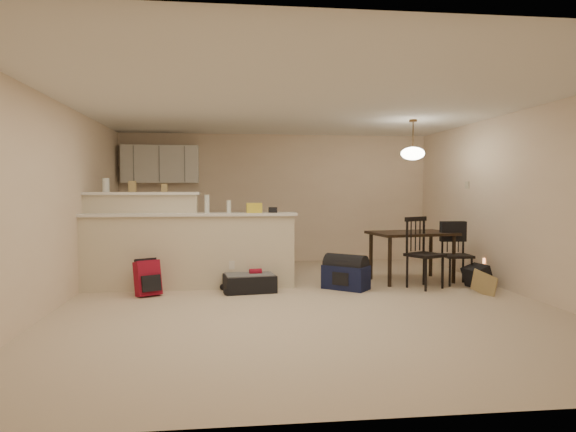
{
  "coord_description": "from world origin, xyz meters",
  "views": [
    {
      "loc": [
        -0.95,
        -6.53,
        1.43
      ],
      "look_at": [
        -0.1,
        0.7,
        1.05
      ],
      "focal_mm": 32.0,
      "sensor_mm": 36.0,
      "label": 1
    }
  ],
  "objects": [
    {
      "name": "cereal_box",
      "position": [
        -2.32,
        1.12,
        1.47
      ],
      "size": [
        0.1,
        0.07,
        0.16
      ],
      "primitive_type": "cube",
      "color": "tan",
      "rests_on": "breakfast_bar"
    },
    {
      "name": "pendant_lamp",
      "position": [
        1.88,
        1.11,
        1.99
      ],
      "size": [
        0.36,
        0.36,
        0.62
      ],
      "color": "brown",
      "rests_on": "room"
    },
    {
      "name": "dining_chair_far",
      "position": [
        2.46,
        0.75,
        0.46
      ],
      "size": [
        0.42,
        0.4,
        0.92
      ],
      "primitive_type": null,
      "rotation": [
        0.0,
        0.0,
        -0.05
      ],
      "color": "black",
      "rests_on": "ground"
    },
    {
      "name": "navy_duffel",
      "position": [
        0.72,
        0.61,
        0.17
      ],
      "size": [
        0.7,
        0.66,
        0.34
      ],
      "primitive_type": "cube",
      "rotation": [
        0.0,
        0.0,
        -0.68
      ],
      "color": "#12183A",
      "rests_on": "ground"
    },
    {
      "name": "jar",
      "position": [
        -2.7,
        1.12,
        1.49
      ],
      "size": [
        0.1,
        0.1,
        0.2
      ],
      "primitive_type": "cylinder",
      "color": "silver",
      "rests_on": "breakfast_bar"
    },
    {
      "name": "breakfast_bar",
      "position": [
        -1.76,
        0.98,
        0.61
      ],
      "size": [
        3.08,
        0.58,
        1.39
      ],
      "color": "beige",
      "rests_on": "ground"
    },
    {
      "name": "upper_cabinets",
      "position": [
        -2.2,
        3.32,
        1.9
      ],
      "size": [
        1.4,
        0.34,
        0.7
      ],
      "primitive_type": "cube",
      "color": "white",
      "rests_on": "room"
    },
    {
      "name": "suitcase",
      "position": [
        -0.66,
        0.58,
        0.12
      ],
      "size": [
        0.75,
        0.54,
        0.24
      ],
      "primitive_type": "cube",
      "rotation": [
        0.0,
        0.0,
        0.14
      ],
      "color": "black",
      "rests_on": "ground"
    },
    {
      "name": "room",
      "position": [
        0.0,
        0.0,
        1.25
      ],
      "size": [
        7.0,
        7.02,
        2.5
      ],
      "color": "beige",
      "rests_on": "ground"
    },
    {
      "name": "pouch",
      "position": [
        -0.3,
        0.9,
        1.13
      ],
      "size": [
        0.12,
        0.1,
        0.08
      ],
      "primitive_type": "cube",
      "color": "tan",
      "rests_on": "breakfast_bar"
    },
    {
      "name": "kitchen_counter",
      "position": [
        -2.0,
        3.19,
        0.45
      ],
      "size": [
        1.8,
        0.6,
        0.9
      ],
      "primitive_type": "cube",
      "color": "white",
      "rests_on": "ground"
    },
    {
      "name": "black_daypack",
      "position": [
        2.64,
        0.47,
        0.16
      ],
      "size": [
        0.31,
        0.4,
        0.32
      ],
      "primitive_type": "cube",
      "rotation": [
        0.0,
        0.0,
        1.73
      ],
      "color": "black",
      "rests_on": "ground"
    },
    {
      "name": "bottle_a",
      "position": [
        -1.25,
        0.9,
        1.22
      ],
      "size": [
        0.07,
        0.07,
        0.26
      ],
      "primitive_type": "cylinder",
      "color": "silver",
      "rests_on": "breakfast_bar"
    },
    {
      "name": "dining_chair_near",
      "position": [
        1.88,
        0.54,
        0.51
      ],
      "size": [
        0.6,
        0.59,
        1.03
      ],
      "primitive_type": null,
      "rotation": [
        0.0,
        0.0,
        0.49
      ],
      "color": "black",
      "rests_on": "ground"
    },
    {
      "name": "bag_lump",
      "position": [
        -0.57,
        0.9,
        1.16
      ],
      "size": [
        0.22,
        0.18,
        0.14
      ],
      "primitive_type": "cube",
      "color": "tan",
      "rests_on": "breakfast_bar"
    },
    {
      "name": "small_box",
      "position": [
        -1.87,
        1.12,
        1.45
      ],
      "size": [
        0.08,
        0.06,
        0.12
      ],
      "primitive_type": "cube",
      "color": "tan",
      "rests_on": "breakfast_bar"
    },
    {
      "name": "cardboard_sheet",
      "position": [
        2.5,
        0.01,
        0.15
      ],
      "size": [
        0.17,
        0.37,
        0.3
      ],
      "primitive_type": "cube",
      "rotation": [
        0.0,
        0.0,
        1.96
      ],
      "color": "tan",
      "rests_on": "ground"
    },
    {
      "name": "dining_table",
      "position": [
        1.88,
        1.11,
        0.68
      ],
      "size": [
        1.34,
        1.0,
        0.77
      ],
      "rotation": [
        0.0,
        0.0,
        0.15
      ],
      "color": "black",
      "rests_on": "ground"
    },
    {
      "name": "bottle_b",
      "position": [
        -0.94,
        0.9,
        1.18
      ],
      "size": [
        0.06,
        0.06,
        0.18
      ],
      "primitive_type": "cylinder",
      "color": "silver",
      "rests_on": "breakfast_bar"
    },
    {
      "name": "red_backpack",
      "position": [
        -2.03,
        0.47,
        0.23
      ],
      "size": [
        0.37,
        0.32,
        0.47
      ],
      "primitive_type": "cube",
      "rotation": [
        0.0,
        0.0,
        0.51
      ],
      "color": "maroon",
      "rests_on": "ground"
    },
    {
      "name": "thermostat",
      "position": [
        2.98,
        1.55,
        1.5
      ],
      "size": [
        0.02,
        0.12,
        0.12
      ],
      "primitive_type": "cube",
      "color": "beige",
      "rests_on": "room"
    }
  ]
}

